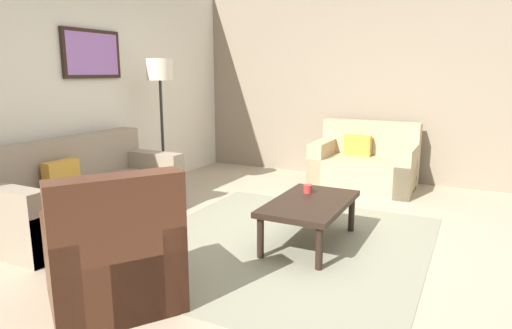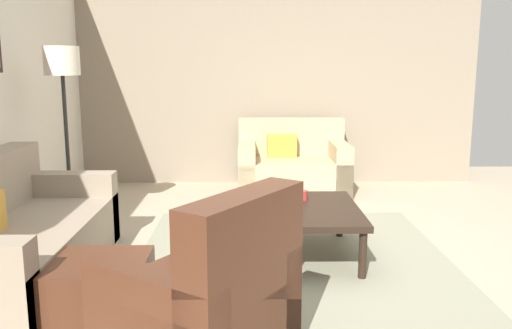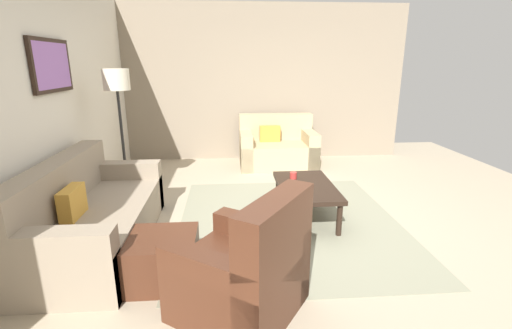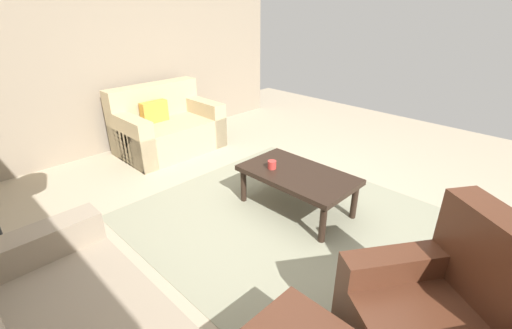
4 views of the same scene
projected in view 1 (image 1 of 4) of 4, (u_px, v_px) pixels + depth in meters
The scene contains 12 objects.
ground_plane at pixel (282, 244), 4.06m from camera, with size 8.00×8.00×0.00m, color tan.
rear_partition at pixel (69, 86), 4.92m from camera, with size 6.00×0.12×2.80m, color silver.
stone_feature_panel at pixel (366, 83), 6.39m from camera, with size 0.12×5.20×2.80m, color gray.
area_rug at pixel (282, 244), 4.06m from camera, with size 2.81×2.51×0.01m, color gray.
couch_main at pixel (82, 195), 4.58m from camera, with size 2.04×0.92×0.88m.
couch_loveseat at pixel (365, 165), 6.05m from camera, with size 0.90×1.32×0.88m.
armchair_leather at pixel (114, 263), 2.93m from camera, with size 1.11×1.11×0.95m.
ottoman at pixel (95, 238), 3.67m from camera, with size 0.56×0.56×0.40m, color #4C2819.
coffee_table at pixel (310, 206), 4.01m from camera, with size 1.10×0.64×0.41m.
cup at pixel (308, 189), 4.25m from camera, with size 0.09×0.09×0.08m, color #B2332D.
lamp_standing at pixel (160, 84), 5.46m from camera, with size 0.32×0.32×1.71m.
framed_artwork at pixel (92, 54), 5.05m from camera, with size 0.83×0.04×0.55m.
Camera 1 is at (-3.52, -1.50, 1.55)m, focal length 31.05 mm.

